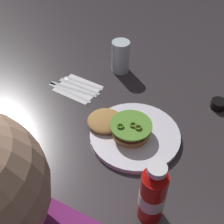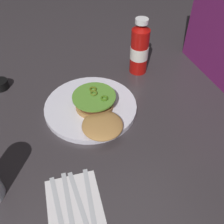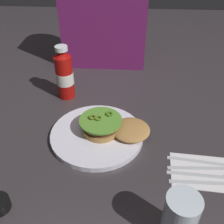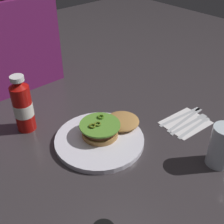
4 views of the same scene
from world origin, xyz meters
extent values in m
plane|color=#363033|center=(0.00, 0.00, 0.00)|extent=(3.00, 3.00, 0.00)
cylinder|color=white|center=(-0.04, 0.04, 0.01)|extent=(0.30, 0.30, 0.02)
cylinder|color=#B07D42|center=(-0.03, 0.05, 0.03)|extent=(0.12, 0.12, 0.02)
cylinder|color=#512D19|center=(-0.03, 0.05, 0.04)|extent=(0.11, 0.11, 0.02)
cylinder|color=red|center=(-0.03, 0.05, 0.05)|extent=(0.10, 0.10, 0.01)
cylinder|color=#5B9531|center=(-0.03, 0.05, 0.06)|extent=(0.14, 0.14, 0.01)
torus|color=#426D14|center=(-0.01, 0.08, 0.07)|extent=(0.02, 0.02, 0.01)
torus|color=#556413|center=(-0.06, 0.06, 0.07)|extent=(0.02, 0.02, 0.01)
torus|color=#576E1B|center=(-0.04, 0.05, 0.07)|extent=(0.02, 0.02, 0.01)
ellipsoid|color=#B07D42|center=(0.07, 0.05, 0.03)|extent=(0.12, 0.12, 0.03)
cylinder|color=#B10F0C|center=(-0.19, 0.27, 0.08)|extent=(0.07, 0.07, 0.17)
cone|color=#B10F0C|center=(-0.19, 0.27, 0.18)|extent=(0.06, 0.06, 0.02)
cylinder|color=white|center=(-0.19, 0.27, 0.20)|extent=(0.05, 0.05, 0.02)
cylinder|color=white|center=(-0.19, 0.27, 0.08)|extent=(0.07, 0.07, 0.05)
cylinder|color=silver|center=(0.17, -0.27, 0.07)|extent=(0.07, 0.07, 0.14)
cube|color=white|center=(0.26, -0.09, 0.00)|extent=(0.17, 0.14, 0.00)
cube|color=silver|center=(0.26, -0.12, 0.00)|extent=(0.18, 0.01, 0.00)
ellipsoid|color=silver|center=(0.33, -0.12, 0.00)|extent=(0.04, 0.03, 0.00)
cube|color=silver|center=(0.26, -0.10, 0.00)|extent=(0.19, 0.02, 0.00)
cube|color=silver|center=(0.34, -0.10, 0.00)|extent=(0.04, 0.02, 0.00)
cube|color=silver|center=(0.26, -0.07, 0.00)|extent=(0.18, 0.02, 0.00)
cube|color=silver|center=(0.34, -0.07, 0.00)|extent=(0.08, 0.02, 0.00)
cube|color=silver|center=(0.27, -0.05, 0.00)|extent=(0.18, 0.03, 0.00)
cube|color=silver|center=(0.34, -0.06, 0.00)|extent=(0.08, 0.03, 0.00)
cube|color=#761F62|center=(-0.07, 0.58, 0.19)|extent=(0.37, 0.14, 0.38)
camera|label=1|loc=(-0.28, 0.65, 0.73)|focal=46.73mm
camera|label=2|loc=(0.55, -0.09, 0.58)|focal=40.90mm
camera|label=3|loc=(0.05, -0.58, 0.58)|focal=41.80mm
camera|label=4|loc=(-0.50, -0.54, 0.64)|focal=46.18mm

